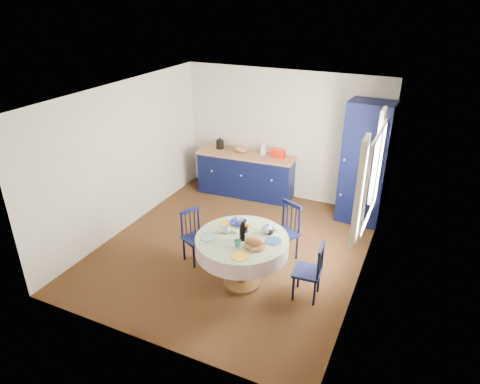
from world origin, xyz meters
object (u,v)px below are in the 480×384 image
Objects in this scene: pantry_cabinet at (366,164)px; chair_left at (195,236)px; chair_far at (285,231)px; mug_a at (226,229)px; mug_d at (240,221)px; chair_right at (310,271)px; dining_table at (243,246)px; kitchen_counter at (246,173)px; mug_c at (270,231)px; mug_b at (238,243)px; cobalt_bowl at (238,223)px.

pantry_cabinet is 2.61× the size of chair_left.
mug_a is (-0.56, -0.87, 0.36)m from chair_far.
mug_d is at bearing -114.88° from pantry_cabinet.
chair_far is 1.09× the size of chair_right.
dining_table reaches higher than chair_far.
kitchen_counter reaches higher than mug_a.
dining_table is 12.73× the size of mug_d.
mug_b is at bearing -120.31° from mug_c.
mug_c is (-0.00, -0.65, 0.35)m from chair_far.
chair_left is 6.67× the size of mug_a.
mug_a reaches higher than cobalt_bowl.
pantry_cabinet is 3.06m from mug_b.
chair_far reaches higher than cobalt_bowl.
pantry_cabinet is 21.72× the size of mug_d.
chair_right is (0.63, -0.76, -0.04)m from chair_far.
mug_d is at bearing -105.62° from chair_far.
kitchen_counter is at bearing 32.35° from chair_left.
mug_d is at bearing 120.34° from dining_table.
mug_c is at bearing -104.32° from pantry_cabinet.
cobalt_bowl is (-1.13, 0.17, 0.37)m from chair_right.
dining_table is 5.48× the size of cobalt_bowl.
mug_d is (0.08, 0.30, -0.00)m from mug_a.
chair_far is 0.99m from chair_right.
chair_right reaches higher than chair_left.
dining_table reaches higher than mug_b.
pantry_cabinet reaches higher than mug_b.
chair_far is at bearing 71.68° from dining_table.
dining_table is 0.32m from mug_a.
mug_b is (1.19, -2.95, 0.36)m from kitchen_counter.
chair_far reaches higher than mug_a.
mug_c is at bearing -8.95° from mug_d.
dining_table is 1.53× the size of chair_left.
kitchen_counter is 2.91m from mug_c.
mug_b is at bearing -106.24° from pantry_cabinet.
pantry_cabinet reaches higher than mug_d.
kitchen_counter is 2.40× the size of chair_left.
chair_right is 8.38× the size of mug_d.
dining_table is 0.41m from mug_d.
pantry_cabinet is at bearing 68.72° from mug_b.
chair_left is at bearing 179.16° from mug_c.
kitchen_counter is 2.48m from chair_left.
kitchen_counter is at bearing 108.42° from mug_a.
mug_d is at bearing 75.53° from mug_a.
cobalt_bowl is (-0.23, 0.51, -0.01)m from mug_b.
chair_left is at bearing -98.73° from chair_right.
chair_far is 0.74m from mug_c.
chair_far is 1.19m from mug_b.
pantry_cabinet reaches higher than mug_c.
pantry_cabinet is 2.70m from cobalt_bowl.
chair_far is (1.47, -1.84, 0.01)m from kitchen_counter.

